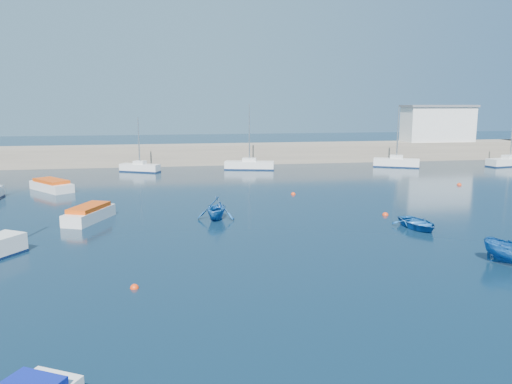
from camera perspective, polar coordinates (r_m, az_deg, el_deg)
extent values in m
plane|color=#0B1E2F|center=(25.09, 11.61, -9.31)|extent=(220.00, 220.00, 0.00)
cube|color=gray|center=(68.88, -2.43, 4.39)|extent=(96.00, 4.50, 2.60)
cube|color=silver|center=(78.35, 20.05, 7.28)|extent=(10.00, 4.00, 5.00)
cube|color=silver|center=(61.89, -13.13, 2.70)|extent=(4.98, 3.44, 0.94)
cylinder|color=#B7BABC|center=(61.57, -13.25, 5.73)|extent=(0.14, 0.14, 5.63)
cube|color=silver|center=(62.43, -0.76, 3.06)|extent=(6.35, 3.17, 1.02)
cylinder|color=#B7BABC|center=(62.05, -0.77, 6.76)|extent=(0.15, 0.15, 7.04)
cube|color=silver|center=(67.28, 15.73, 3.23)|extent=(5.80, 4.00, 1.10)
cylinder|color=#B7BABC|center=(66.95, 15.89, 6.48)|extent=(0.17, 0.17, 6.55)
cube|color=silver|center=(73.81, 26.99, 3.06)|extent=(6.74, 3.06, 1.03)
cube|color=silver|center=(37.25, -18.52, -2.54)|extent=(3.26, 4.88, 0.82)
cube|color=#CC420B|center=(37.14, -18.57, -1.69)|extent=(2.74, 3.78, 0.31)
cube|color=silver|center=(51.25, -22.33, 0.59)|extent=(4.75, 5.31, 0.80)
cube|color=#CC420B|center=(51.16, -22.37, 1.19)|extent=(3.85, 4.21, 0.30)
imported|color=#17549E|center=(34.95, 18.01, -3.41)|extent=(2.88, 3.76, 0.73)
imported|color=#17549E|center=(35.86, -4.56, -1.85)|extent=(3.46, 3.74, 1.64)
sphere|color=#EE360C|center=(23.64, -13.72, -10.64)|extent=(0.40, 0.40, 0.40)
sphere|color=red|center=(38.41, 14.56, -2.59)|extent=(0.46, 0.46, 0.46)
sphere|color=#EE360C|center=(45.61, 4.28, -0.28)|extent=(0.41, 0.41, 0.41)
sphere|color=red|center=(54.61, 22.20, 0.72)|extent=(0.48, 0.48, 0.48)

